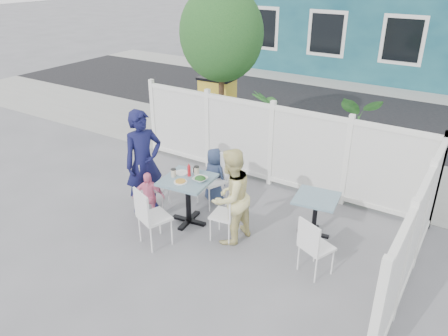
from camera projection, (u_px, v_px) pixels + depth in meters
The scene contains 29 objects.
ground at pixel (193, 242), 6.82m from camera, with size 80.00×80.00×0.00m, color slate.
near_sidewalk at pixel (294, 157), 9.71m from camera, with size 24.00×2.60×0.01m, color gray.
street at pixel (347, 113), 12.53m from camera, with size 24.00×5.00×0.01m, color black.
far_sidewalk at pixel (376, 89), 14.88m from camera, with size 24.00×1.60×0.01m, color gray.
fence_back at pixel (271, 147), 8.26m from camera, with size 5.86×0.08×1.60m.
fence_right at pixel (413, 241), 5.49m from camera, with size 0.08×3.66×1.60m.
tree at pixel (221, 34), 8.99m from camera, with size 1.80×1.62×3.59m.
utility_cabinet at pixel (217, 108), 10.60m from camera, with size 0.77×0.55×1.43m, color gold.
potted_shrub_a at pixel (268, 131), 9.00m from camera, with size 0.89×0.89×1.59m, color #18451C.
potted_shrub_b at pixel (364, 153), 7.94m from camera, with size 1.46×1.26×1.62m, color #18451C.
main_table at pixel (188, 189), 7.07m from camera, with size 0.85×0.85×0.81m.
spare_table at pixel (316, 206), 6.77m from camera, with size 0.73×0.73×0.68m.
chair_left at pixel (151, 181), 7.50m from camera, with size 0.54×0.55×0.93m.
chair_right at pixel (228, 211), 6.69m from camera, with size 0.43×0.44×0.85m.
chair_back at pixel (215, 175), 7.67m from camera, with size 0.57×0.56×0.97m.
chair_near at pixel (149, 214), 6.51m from camera, with size 0.55×0.54×0.96m.
chair_spare at pixel (313, 244), 5.91m from camera, with size 0.52×0.51×0.87m.
man at pixel (144, 163), 7.30m from camera, with size 0.67×0.44×1.83m, color #12133E.
woman at pixel (231, 197), 6.55m from camera, with size 0.74×0.58×1.53m, color yellow.
boy at pixel (215, 175), 7.78m from camera, with size 0.50×0.32×1.01m, color navy.
toddler at pixel (149, 197), 7.17m from camera, with size 0.53×0.22×0.90m, color pink.
plate_main at pixel (181, 182), 6.87m from camera, with size 0.22×0.22×0.01m, color white.
plate_side at pixel (182, 173), 7.16m from camera, with size 0.22×0.22×0.01m, color white.
salad_bowl at pixel (200, 179), 6.90m from camera, with size 0.23×0.23×0.06m, color white.
coffee_cup_a at pixel (174, 173), 7.03m from camera, with size 0.08×0.08×0.12m, color beige.
coffee_cup_b at pixel (197, 171), 7.10m from camera, with size 0.09×0.09×0.13m, color beige.
ketchup_bottle at pixel (189, 171), 7.03m from camera, with size 0.05×0.05×0.18m, color red.
salt_shaker at pixel (193, 170), 7.19m from camera, with size 0.03×0.03×0.06m, color white.
pepper_shaker at pixel (194, 170), 7.18m from camera, with size 0.03×0.03×0.08m, color black.
Camera 1 is at (3.44, -4.51, 3.98)m, focal length 35.00 mm.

